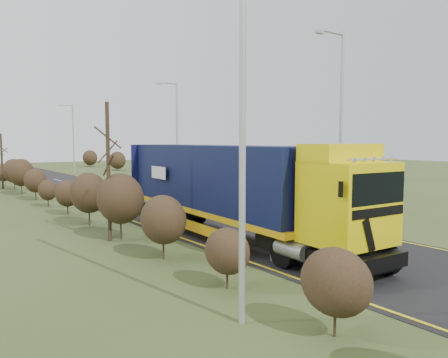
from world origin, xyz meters
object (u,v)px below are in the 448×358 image
lorry (231,186)px  car_red_hatchback (167,184)px  speed_sign (224,177)px  car_blue_sedan (156,179)px  streetlight_near (339,120)px

lorry → car_red_hatchback: 19.83m
car_red_hatchback → speed_sign: size_ratio=1.41×
car_blue_sedan → streetlight_near: (-1.74, -23.88, 4.85)m
car_blue_sedan → speed_sign: (-0.61, -12.34, 1.07)m
car_red_hatchback → speed_sign: (0.80, -7.44, 1.12)m
lorry → car_blue_sedan: size_ratio=4.07×
car_red_hatchback → streetlight_near: bearing=97.4°
car_red_hatchback → speed_sign: 7.57m
streetlight_near → speed_sign: bearing=84.4°
lorry → car_blue_sedan: bearing=73.6°
car_blue_sedan → speed_sign: speed_sign is taller
car_red_hatchback → car_blue_sedan: car_blue_sedan is taller
lorry → streetlight_near: 7.26m
speed_sign → car_blue_sedan: bearing=87.2°
car_blue_sedan → speed_sign: size_ratio=1.58×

